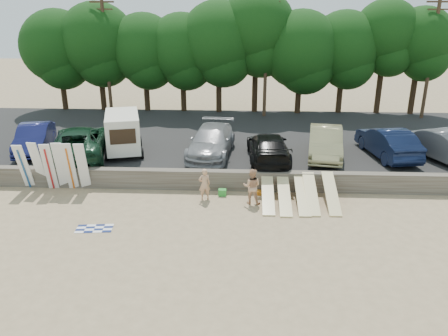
{
  "coord_description": "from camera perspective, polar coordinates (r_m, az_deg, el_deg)",
  "views": [
    {
      "loc": [
        0.55,
        -17.32,
        8.71
      ],
      "look_at": [
        -0.46,
        3.0,
        1.15
      ],
      "focal_mm": 35.0,
      "sensor_mm": 36.0,
      "label": 1
    }
  ],
  "objects": [
    {
      "name": "surfboard_upright_3",
      "position": [
        23.09,
        -20.57,
        0.26
      ],
      "size": [
        0.55,
        0.66,
        2.55
      ],
      "primitive_type": "cube",
      "rotation": [
        0.22,
        0.0,
        0.09
      ],
      "color": "white",
      "rests_on": "ground"
    },
    {
      "name": "surfboard_low_3",
      "position": [
        20.77,
        11.29,
        -3.26
      ],
      "size": [
        0.56,
        2.86,
        1.04
      ],
      "primitive_type": "cube",
      "rotation": [
        0.33,
        0.0,
        0.0
      ],
      "color": "beige",
      "rests_on": "ground"
    },
    {
      "name": "surfboard_upright_5",
      "position": [
        22.64,
        -17.99,
        0.18
      ],
      "size": [
        0.55,
        0.69,
        2.54
      ],
      "primitive_type": "cube",
      "rotation": [
        0.23,
        0.0,
        0.07
      ],
      "color": "white",
      "rests_on": "ground"
    },
    {
      "name": "beachgoer_a",
      "position": [
        20.71,
        -2.57,
        -2.14
      ],
      "size": [
        0.65,
        0.52,
        1.56
      ],
      "primitive_type": "imported",
      "rotation": [
        0.0,
        0.0,
        3.43
      ],
      "color": "tan",
      "rests_on": "ground"
    },
    {
      "name": "beachgoer_b",
      "position": [
        20.31,
        3.66,
        -2.41
      ],
      "size": [
        0.9,
        0.74,
        1.71
      ],
      "primitive_type": "imported",
      "rotation": [
        0.0,
        0.0,
        3.02
      ],
      "color": "tan",
      "rests_on": "ground"
    },
    {
      "name": "car_1",
      "position": [
        25.93,
        -18.36,
        3.3
      ],
      "size": [
        4.15,
        6.59,
        1.7
      ],
      "primitive_type": "imported",
      "rotation": [
        0.0,
        0.0,
        3.38
      ],
      "color": "#11301E",
      "rests_on": "parking_lot"
    },
    {
      "name": "surfboard_upright_4",
      "position": [
        22.86,
        -19.49,
        0.2
      ],
      "size": [
        0.55,
        0.68,
        2.55
      ],
      "primitive_type": "cube",
      "rotation": [
        0.22,
        0.0,
        0.09
      ],
      "color": "white",
      "rests_on": "ground"
    },
    {
      "name": "cooler",
      "position": [
        21.36,
        -0.22,
        -3.21
      ],
      "size": [
        0.38,
        0.31,
        0.32
      ],
      "primitive_type": "cube",
      "rotation": [
        0.0,
        0.0,
        -0.01
      ],
      "color": "green",
      "rests_on": "ground"
    },
    {
      "name": "car_4",
      "position": [
        25.14,
        13.09,
        3.27
      ],
      "size": [
        2.5,
        5.26,
        1.67
      ],
      "primitive_type": "imported",
      "rotation": [
        0.0,
        0.0,
        -0.15
      ],
      "color": "tan",
      "rests_on": "parking_lot"
    },
    {
      "name": "surfboard_upright_1",
      "position": [
        23.66,
        -23.09,
        0.36
      ],
      "size": [
        0.59,
        0.77,
        2.53
      ],
      "primitive_type": "cube",
      "rotation": [
        0.25,
        0.0,
        -0.13
      ],
      "color": "white",
      "rests_on": "ground"
    },
    {
      "name": "ground",
      "position": [
        19.4,
        0.93,
        -6.29
      ],
      "size": [
        120.0,
        120.0,
        0.0
      ],
      "primitive_type": "plane",
      "color": "tan",
      "rests_on": "ground"
    },
    {
      "name": "utility_poles",
      "position": [
        33.52,
        5.51,
        14.68
      ],
      "size": [
        25.8,
        0.26,
        9.0
      ],
      "color": "#473321",
      "rests_on": "parking_lot"
    },
    {
      "name": "surfboard_low_1",
      "position": [
        20.55,
        7.88,
        -3.57
      ],
      "size": [
        0.56,
        2.91,
        0.86
      ],
      "primitive_type": "cube",
      "rotation": [
        0.27,
        0.0,
        0.0
      ],
      "color": "beige",
      "rests_on": "ground"
    },
    {
      "name": "car_2",
      "position": [
        24.83,
        -1.67,
        3.52
      ],
      "size": [
        2.74,
        5.74,
        1.61
      ],
      "primitive_type": "imported",
      "rotation": [
        0.0,
        0.0,
        -0.09
      ],
      "color": "gray",
      "rests_on": "parking_lot"
    },
    {
      "name": "beach_towel",
      "position": [
        19.14,
        -16.57,
        -7.58
      ],
      "size": [
        1.65,
        1.65,
        0.0
      ],
      "primitive_type": "plane",
      "rotation": [
        0.0,
        0.0,
        0.1
      ],
      "color": "white",
      "rests_on": "ground"
    },
    {
      "name": "parking_lot",
      "position": [
        29.06,
        1.66,
        3.66
      ],
      "size": [
        44.0,
        14.5,
        0.7
      ],
      "primitive_type": "cube",
      "color": "#282828",
      "rests_on": "ground"
    },
    {
      "name": "surfboard_upright_0",
      "position": [
        23.76,
        -24.69,
        0.15
      ],
      "size": [
        0.53,
        0.88,
        2.49
      ],
      "primitive_type": "cube",
      "rotation": [
        0.31,
        0.0,
        0.04
      ],
      "color": "white",
      "rests_on": "ground"
    },
    {
      "name": "car_3",
      "position": [
        24.0,
        5.79,
        2.71
      ],
      "size": [
        2.44,
        5.37,
        1.52
      ],
      "primitive_type": "imported",
      "rotation": [
        0.0,
        0.0,
        3.2
      ],
      "color": "black",
      "rests_on": "parking_lot"
    },
    {
      "name": "car_0",
      "position": [
        27.77,
        -23.52,
        3.59
      ],
      "size": [
        2.78,
        5.03,
        1.57
      ],
      "primitive_type": "imported",
      "rotation": [
        0.0,
        0.0,
        0.25
      ],
      "color": "#161A4E",
      "rests_on": "parking_lot"
    },
    {
      "name": "surfboard_low_0",
      "position": [
        20.58,
        5.75,
        -3.39
      ],
      "size": [
        0.56,
        2.9,
        0.89
      ],
      "primitive_type": "cube",
      "rotation": [
        0.28,
        0.0,
        0.0
      ],
      "color": "beige",
      "rests_on": "ground"
    },
    {
      "name": "treeline",
      "position": [
        34.97,
        -0.02,
        16.07
      ],
      "size": [
        33.25,
        6.37,
        9.41
      ],
      "color": "#382616",
      "rests_on": "parking_lot"
    },
    {
      "name": "box_trailer",
      "position": [
        25.67,
        -13.07,
        4.7
      ],
      "size": [
        2.8,
        3.98,
        2.31
      ],
      "rotation": [
        0.0,
        0.0,
        0.27
      ],
      "color": "silver",
      "rests_on": "parking_lot"
    },
    {
      "name": "surfboard_low_2",
      "position": [
        20.69,
        10.18,
        -3.43
      ],
      "size": [
        0.56,
        2.89,
        0.93
      ],
      "primitive_type": "cube",
      "rotation": [
        0.29,
        0.0,
        0.0
      ],
      "color": "beige",
      "rests_on": "ground"
    },
    {
      "name": "surfboard_upright_2",
      "position": [
        23.19,
        -21.89,
        0.14
      ],
      "size": [
        0.59,
        0.77,
        2.53
      ],
      "primitive_type": "cube",
      "rotation": [
        0.25,
        0.0,
        0.14
      ],
      "color": "white",
      "rests_on": "ground"
    },
    {
      "name": "gear_bag",
      "position": [
        21.53,
        4.74,
        -3.22
      ],
      "size": [
        0.33,
        0.29,
        0.22
      ],
      "primitive_type": "cube",
      "rotation": [
        0.0,
        0.0,
        -0.13
      ],
      "color": "#C06C16",
      "rests_on": "ground"
    },
    {
      "name": "seawall",
      "position": [
        21.93,
        1.21,
        -1.6
      ],
      "size": [
        44.0,
        0.5,
        1.0
      ],
      "primitive_type": "cube",
      "color": "#6B6356",
      "rests_on": "ground"
    },
    {
      "name": "car_5",
      "position": [
        26.19,
        20.57,
        3.17
      ],
      "size": [
        2.59,
        5.3,
        1.67
      ],
      "primitive_type": "imported",
      "rotation": [
        0.0,
        0.0,
        3.31
      ],
      "color": "#0E1733",
      "rests_on": "parking_lot"
    },
    {
      "name": "surfboard_low_4",
      "position": [
        20.96,
        13.82,
        -3.18
      ],
      "size": [
        0.56,
        2.85,
        1.08
      ],
      "primitive_type": "cube",
      "rotation": [
        0.34,
        0.0,
        0.0
      ],
      "color": "beige",
      "rests_on": "ground"
    }
  ]
}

